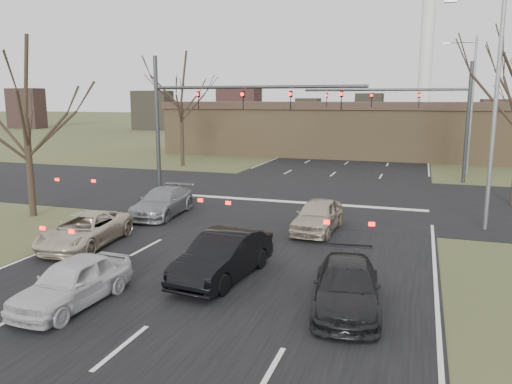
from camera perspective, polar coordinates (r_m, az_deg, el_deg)
ground at (r=15.40m, az=-6.79°, el=-10.66°), size 360.00×360.00×0.00m
road_main at (r=73.43m, az=13.57°, el=5.93°), size 14.00×300.00×0.02m
road_cross at (r=29.17m, az=5.79°, el=-0.45°), size 200.00×14.00×0.02m
building at (r=51.22m, az=13.77°, el=7.02°), size 42.40×10.40×5.30m
mast_arm_near at (r=28.37m, az=-5.44°, el=9.53°), size 12.12×0.24×8.00m
mast_arm_far at (r=35.97m, az=18.62°, el=9.15°), size 11.12×0.24×8.00m
streetlight_right_near at (r=23.11m, az=25.30°, el=9.64°), size 2.34×0.25×10.00m
streetlight_right_far at (r=40.08m, az=23.22°, el=9.76°), size 2.34×0.25×10.00m
tree_left_near at (r=25.96m, az=-25.18°, el=11.81°), size 5.10×5.10×8.50m
tree_left_far at (r=42.58m, az=-8.64°, el=12.84°), size 5.70×5.70×9.50m
car_silver_suv at (r=20.23m, az=-19.01°, el=-4.13°), size 2.56×4.72×1.26m
car_white_sedan at (r=14.68m, az=-20.23°, el=-9.62°), size 1.74×3.92×1.31m
car_black_hatch at (r=15.74m, az=-3.80°, el=-7.33°), size 2.02×4.57×1.46m
car_charcoal_sedan at (r=13.80m, az=10.32°, el=-10.58°), size 2.28×4.44×1.23m
car_grey_ahead at (r=24.52m, az=-10.62°, el=-1.14°), size 2.15×4.66×1.32m
car_silver_ahead at (r=21.35m, az=7.07°, el=-2.70°), size 1.82×4.13×1.38m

